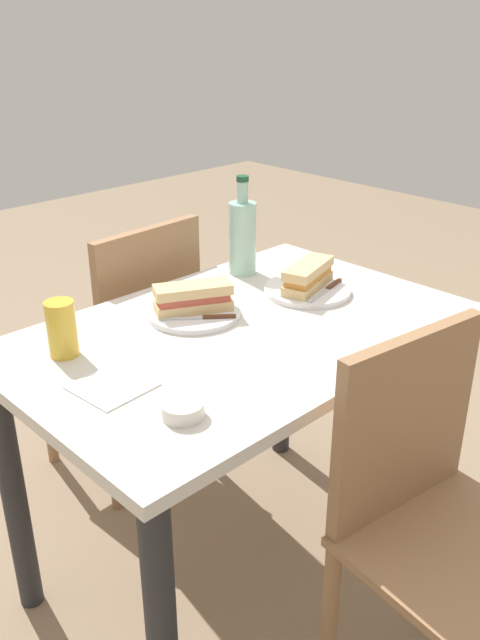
# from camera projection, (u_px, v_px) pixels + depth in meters

# --- Properties ---
(ground_plane) EXTENTS (8.00, 8.00, 0.00)m
(ground_plane) POSITION_uv_depth(u_px,v_px,m) (240.00, 563.00, 1.91)
(ground_plane) COLOR #8C755B
(dining_table) EXTENTS (1.10, 0.71, 0.75)m
(dining_table) POSITION_uv_depth(u_px,v_px,m) (240.00, 375.00, 1.65)
(dining_table) COLOR beige
(dining_table) RESTS_ON ground
(chair_far) EXTENTS (0.45, 0.45, 0.88)m
(chair_far) POSITION_uv_depth(u_px,v_px,m) (435.00, 518.00, 1.34)
(chair_far) COLOR #936B47
(chair_far) RESTS_ON ground
(chair_near) EXTENTS (0.42, 0.42, 0.88)m
(chair_near) POSITION_uv_depth(u_px,v_px,m) (132.00, 336.00, 2.09)
(chair_near) COLOR #936B47
(chair_near) RESTS_ON ground
(plate_near) EXTENTS (0.23, 0.23, 0.01)m
(plate_near) POSITION_uv_depth(u_px,v_px,m) (307.00, 290.00, 1.79)
(plate_near) COLOR white
(plate_near) RESTS_ON dining_table
(baguette_sandwich_near) EXTENTS (0.20, 0.12, 0.07)m
(baguette_sandwich_near) POSITION_uv_depth(u_px,v_px,m) (308.00, 276.00, 1.77)
(baguette_sandwich_near) COLOR #DBB77A
(baguette_sandwich_near) RESTS_ON plate_near
(knife_near) EXTENTS (0.18, 0.05, 0.01)m
(knife_near) POSITION_uv_depth(u_px,v_px,m) (328.00, 289.00, 1.77)
(knife_near) COLOR silver
(knife_near) RESTS_ON plate_near
(plate_far) EXTENTS (0.23, 0.23, 0.01)m
(plate_far) POSITION_uv_depth(u_px,v_px,m) (194.00, 313.00, 1.65)
(plate_far) COLOR white
(plate_far) RESTS_ON dining_table
(baguette_sandwich_far) EXTENTS (0.20, 0.15, 0.07)m
(baguette_sandwich_far) POSITION_uv_depth(u_px,v_px,m) (193.00, 298.00, 1.63)
(baguette_sandwich_far) COLOR #DBB77A
(baguette_sandwich_far) RESTS_ON plate_far
(knife_far) EXTENTS (0.14, 0.12, 0.01)m
(knife_far) POSITION_uv_depth(u_px,v_px,m) (203.00, 317.00, 1.60)
(knife_far) COLOR silver
(knife_far) RESTS_ON plate_far
(water_bottle) EXTENTS (0.08, 0.08, 0.28)m
(water_bottle) POSITION_uv_depth(u_px,v_px,m) (242.00, 236.00, 1.88)
(water_bottle) COLOR #99C6B7
(water_bottle) RESTS_ON dining_table
(beer_glass) EXTENTS (0.06, 0.06, 0.13)m
(beer_glass) POSITION_uv_depth(u_px,v_px,m) (62.00, 329.00, 1.44)
(beer_glass) COLOR gold
(beer_glass) RESTS_ON dining_table
(olive_bowl) EXTENTS (0.08, 0.08, 0.03)m
(olive_bowl) POSITION_uv_depth(u_px,v_px,m) (183.00, 410.00, 1.24)
(olive_bowl) COLOR silver
(olive_bowl) RESTS_ON dining_table
(paper_napkin) EXTENTS (0.15, 0.15, 0.00)m
(paper_napkin) POSITION_uv_depth(u_px,v_px,m) (112.00, 386.00, 1.34)
(paper_napkin) COLOR white
(paper_napkin) RESTS_ON dining_table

